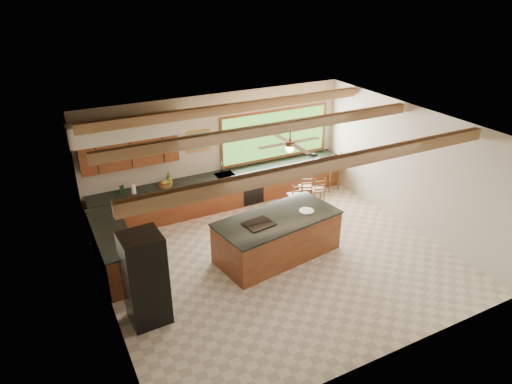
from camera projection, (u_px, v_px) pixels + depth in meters
ground at (279, 259)px, 10.10m from camera, size 7.20×7.20×0.00m
room_shell at (259, 158)px, 9.58m from camera, size 7.27×6.54×3.02m
counter_run at (202, 202)px, 11.57m from camera, size 7.12×3.10×1.28m
island at (277, 236)px, 10.07m from camera, size 2.89×1.68×0.97m
refrigerator at (145, 279)px, 8.00m from camera, size 0.72×0.70×1.77m
bar_stool_a at (296, 196)px, 11.66m from camera, size 0.39×0.39×0.95m
bar_stool_b at (307, 189)px, 12.04m from camera, size 0.46×0.46×0.98m
bar_stool_c at (319, 190)px, 11.95m from camera, size 0.43×0.43×0.96m
bar_stool_d at (333, 168)px, 12.99m from camera, size 0.46×0.46×1.19m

